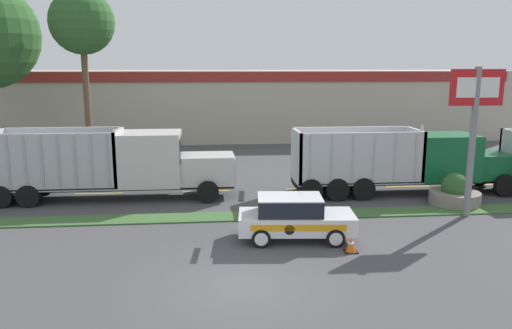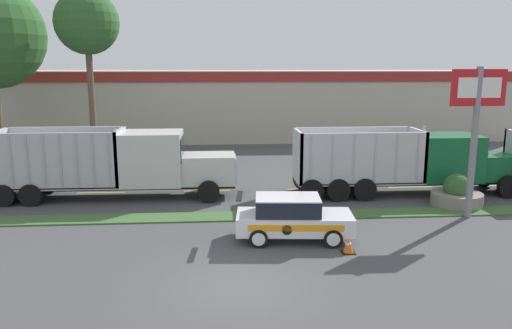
% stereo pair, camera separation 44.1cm
% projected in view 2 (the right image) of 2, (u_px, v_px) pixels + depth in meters
% --- Properties ---
extents(ground_plane, '(600.00, 600.00, 0.00)m').
position_uv_depth(ground_plane, '(238.00, 286.00, 14.69)').
color(ground_plane, '#474749').
extents(grass_verge, '(120.00, 1.31, 0.06)m').
position_uv_depth(grass_verge, '(232.00, 216.00, 21.32)').
color(grass_verge, '#3D6633').
rests_on(grass_verge, ground_plane).
extents(centre_line_3, '(2.40, 0.14, 0.01)m').
position_uv_depth(centre_line_3, '(101.00, 193.00, 25.41)').
color(centre_line_3, yellow).
rests_on(centre_line_3, ground_plane).
extents(centre_line_4, '(2.40, 0.14, 0.01)m').
position_uv_depth(centre_line_4, '(207.00, 191.00, 25.80)').
color(centre_line_4, yellow).
rests_on(centre_line_4, ground_plane).
extents(centre_line_5, '(2.40, 0.14, 0.01)m').
position_uv_depth(centre_line_5, '(310.00, 189.00, 26.19)').
color(centre_line_5, yellow).
rests_on(centre_line_5, ground_plane).
extents(centre_line_6, '(2.40, 0.14, 0.01)m').
position_uv_depth(centre_line_6, '(410.00, 187.00, 26.57)').
color(centre_line_6, yellow).
rests_on(centre_line_6, ground_plane).
extents(centre_line_7, '(2.40, 0.14, 0.01)m').
position_uv_depth(centre_line_7, '(508.00, 185.00, 26.96)').
color(centre_line_7, yellow).
rests_on(centre_line_7, ground_plane).
extents(dump_truck_lead, '(11.61, 2.69, 3.54)m').
position_uv_depth(dump_truck_lead, '(426.00, 163.00, 25.01)').
color(dump_truck_lead, black).
rests_on(dump_truck_lead, ground_plane).
extents(dump_truck_mid, '(11.32, 2.74, 3.49)m').
position_uv_depth(dump_truck_mid, '(138.00, 164.00, 24.23)').
color(dump_truck_mid, black).
rests_on(dump_truck_mid, ground_plane).
extents(rally_car, '(4.40, 2.19, 1.69)m').
position_uv_depth(rally_car, '(292.00, 217.00, 18.41)').
color(rally_car, white).
rests_on(rally_car, ground_plane).
extents(store_sign_post, '(2.28, 0.28, 6.33)m').
position_uv_depth(store_sign_post, '(476.00, 114.00, 20.51)').
color(store_sign_post, gray).
rests_on(store_sign_post, ground_plane).
extents(stone_planter, '(2.30, 2.30, 1.51)m').
position_uv_depth(stone_planter, '(457.00, 195.00, 22.96)').
color(stone_planter, gray).
rests_on(stone_planter, ground_plane).
extents(traffic_cone, '(0.47, 0.47, 0.52)m').
position_uv_depth(traffic_cone, '(348.00, 246.00, 17.22)').
color(traffic_cone, black).
rests_on(traffic_cone, ground_plane).
extents(store_building_backdrop, '(43.96, 12.10, 5.92)m').
position_uv_depth(store_building_backdrop, '(259.00, 103.00, 46.35)').
color(store_building_backdrop, '#BCB29E').
rests_on(store_building_backdrop, ground_plane).
extents(tree_behind_centre, '(4.10, 4.10, 12.16)m').
position_uv_depth(tree_behind_centre, '(86.00, 17.00, 31.76)').
color(tree_behind_centre, brown).
rests_on(tree_behind_centre, ground_plane).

